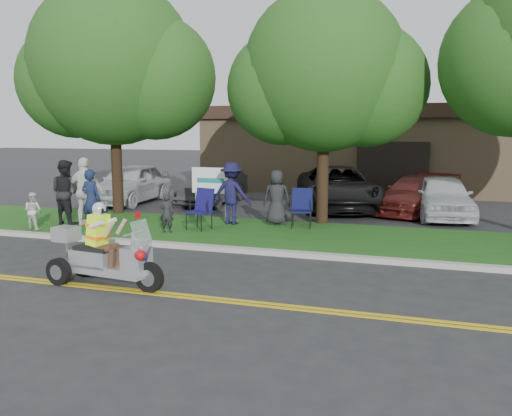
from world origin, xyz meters
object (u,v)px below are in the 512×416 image
(spectator_adult_left, at_px, (91,199))
(parked_car_left, at_px, (213,186))
(spectator_adult_mid, at_px, (66,192))
(parked_car_mid, at_px, (337,188))
(trike_scooter, at_px, (103,257))
(spectator_adult_right, at_px, (85,191))
(lawn_chair_a, at_px, (202,206))
(parked_car_right, at_px, (417,194))
(parked_car_far_right, at_px, (442,197))
(lawn_chair_b, at_px, (302,205))
(parked_car_far_left, at_px, (131,183))

(spectator_adult_left, xyz_separation_m, parked_car_left, (0.96, 6.65, -0.26))
(spectator_adult_mid, distance_m, parked_car_mid, 9.48)
(spectator_adult_mid, relative_size, parked_car_left, 0.45)
(trike_scooter, bearing_deg, parked_car_left, 108.65)
(parked_car_mid, bearing_deg, spectator_adult_right, -153.81)
(spectator_adult_mid, relative_size, spectator_adult_right, 0.96)
(lawn_chair_a, height_order, spectator_adult_mid, spectator_adult_mid)
(spectator_adult_left, xyz_separation_m, parked_car_right, (8.67, 6.74, -0.31))
(parked_car_far_right, bearing_deg, spectator_adult_mid, -161.68)
(lawn_chair_b, height_order, spectator_adult_mid, spectator_adult_mid)
(lawn_chair_a, xyz_separation_m, parked_car_mid, (2.90, 5.75, 0.03))
(lawn_chair_b, height_order, parked_car_far_left, parked_car_far_left)
(spectator_adult_mid, relative_size, parked_car_far_right, 0.46)
(parked_car_mid, bearing_deg, parked_car_far_right, -33.21)
(trike_scooter, xyz_separation_m, lawn_chair_b, (2.27, 6.64, 0.18))
(lawn_chair_b, distance_m, spectator_adult_left, 6.01)
(spectator_adult_left, distance_m, parked_car_mid, 8.98)
(lawn_chair_a, bearing_deg, spectator_adult_right, -157.39)
(lawn_chair_b, height_order, spectator_adult_right, spectator_adult_right)
(lawn_chair_b, bearing_deg, parked_car_left, 126.75)
(spectator_adult_right, bearing_deg, parked_car_far_left, -75.31)
(lawn_chair_a, xyz_separation_m, spectator_adult_left, (-2.93, -1.08, 0.21))
(lawn_chair_a, relative_size, parked_car_right, 0.26)
(parked_car_left, distance_m, parked_car_far_right, 8.57)
(parked_car_left, bearing_deg, spectator_adult_left, -99.25)
(parked_car_far_right, bearing_deg, parked_car_right, 124.76)
(trike_scooter, xyz_separation_m, spectator_adult_mid, (-4.56, 4.94, 0.51))
(parked_car_right, bearing_deg, lawn_chair_b, -104.21)
(parked_car_mid, bearing_deg, parked_car_right, -20.14)
(parked_car_far_left, relative_size, parked_car_right, 1.02)
(lawn_chair_a, relative_size, parked_car_far_right, 0.28)
(spectator_adult_right, height_order, parked_car_far_right, spectator_adult_right)
(spectator_adult_mid, height_order, parked_car_left, spectator_adult_mid)
(lawn_chair_b, relative_size, parked_car_far_left, 0.24)
(spectator_adult_mid, distance_m, spectator_adult_right, 0.68)
(lawn_chair_a, height_order, parked_car_right, parked_car_right)
(spectator_adult_mid, height_order, parked_car_far_right, spectator_adult_mid)
(parked_car_mid, relative_size, parked_car_right, 1.25)
(parked_car_far_left, height_order, parked_car_left, parked_car_far_left)
(parked_car_far_left, bearing_deg, parked_car_right, 1.02)
(parked_car_right, bearing_deg, lawn_chair_a, -115.09)
(trike_scooter, xyz_separation_m, parked_car_left, (-2.35, 11.05, 0.15))
(lawn_chair_a, distance_m, spectator_adult_mid, 4.23)
(parked_car_far_right, bearing_deg, spectator_adult_left, -156.35)
(spectator_adult_left, relative_size, spectator_adult_mid, 0.89)
(parked_car_far_left, bearing_deg, parked_car_mid, 3.22)
(parked_car_left, height_order, parked_car_mid, parked_car_mid)
(spectator_adult_left, bearing_deg, parked_car_left, -93.90)
(spectator_adult_right, bearing_deg, lawn_chair_a, -174.44)
(spectator_adult_mid, distance_m, parked_car_far_right, 12.00)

